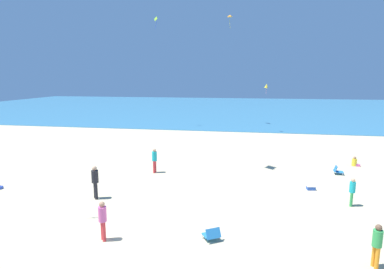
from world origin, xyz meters
TOP-DOWN VIEW (x-y plane):
  - ground_plane at (0.00, 10.00)m, footprint 120.00×120.00m
  - ocean_water at (0.00, 54.52)m, footprint 120.00×60.00m
  - beach_chair_far_right at (2.19, -0.48)m, footprint 0.82×0.82m
  - beach_chair_mid_beach at (9.28, 9.43)m, footprint 0.61×0.55m
  - cooler_box at (7.03, 6.09)m, footprint 0.50×0.39m
  - person_0 at (11.02, 11.74)m, footprint 0.60×0.41m
  - person_1 at (7.72, -1.30)m, footprint 0.37×0.37m
  - person_2 at (8.54, 4.05)m, footprint 0.37×0.37m
  - person_3 at (-2.55, 7.68)m, footprint 0.37×0.37m
  - person_5 at (-4.24, 2.74)m, footprint 0.49×0.49m
  - person_6 at (-1.94, -1.20)m, footprint 0.44×0.44m
  - kite_yellow at (5.35, 25.06)m, footprint 0.58×0.55m
  - kite_lime at (-7.95, 27.07)m, footprint 0.50×0.39m
  - kite_orange at (0.77, 30.48)m, footprint 0.72×0.86m

SIDE VIEW (x-z plane):
  - ground_plane at x=0.00m, z-range 0.00..0.00m
  - ocean_water at x=0.00m, z-range 0.00..0.05m
  - cooler_box at x=7.03m, z-range 0.00..0.23m
  - beach_chair_mid_beach at x=9.28m, z-range -0.02..0.53m
  - person_0 at x=11.02m, z-range -0.09..0.60m
  - beach_chair_far_right at x=2.19m, z-range -0.01..0.53m
  - person_2 at x=8.54m, z-range 0.11..1.52m
  - person_1 at x=7.72m, z-range 0.12..1.64m
  - person_6 at x=-1.94m, z-range 0.12..1.70m
  - person_3 at x=-2.55m, z-range 0.13..1.75m
  - person_5 at x=-4.24m, z-range 0.14..1.90m
  - kite_yellow at x=5.35m, z-range 4.70..5.87m
  - kite_lime at x=-7.95m, z-range 12.39..13.87m
  - kite_orange at x=0.77m, z-range 13.04..14.70m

